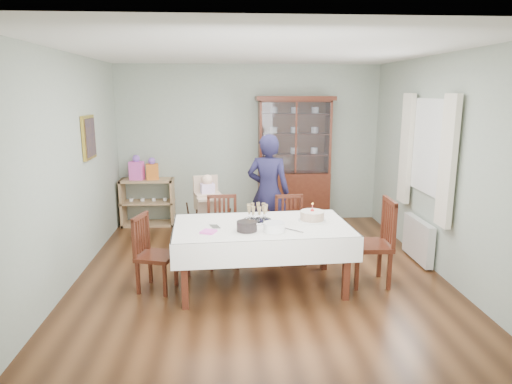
{
  "coord_description": "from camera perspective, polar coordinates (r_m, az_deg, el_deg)",
  "views": [
    {
      "loc": [
        -0.4,
        -5.39,
        2.24
      ],
      "look_at": [
        -0.03,
        0.2,
        1.01
      ],
      "focal_mm": 32.0,
      "sensor_mm": 36.0,
      "label": 1
    }
  ],
  "objects": [
    {
      "name": "floor",
      "position": [
        5.85,
        0.47,
        -10.11
      ],
      "size": [
        5.0,
        5.0,
        0.0
      ],
      "primitive_type": "plane",
      "color": "#593319",
      "rests_on": "ground"
    },
    {
      "name": "room_shell",
      "position": [
        5.96,
        0.11,
        7.24
      ],
      "size": [
        5.0,
        5.0,
        5.0
      ],
      "color": "#9EAA99",
      "rests_on": "floor"
    },
    {
      "name": "dining_table",
      "position": [
        5.33,
        0.7,
        -7.98
      ],
      "size": [
        2.06,
        1.26,
        0.76
      ],
      "rotation": [
        0.0,
        0.0,
        0.06
      ],
      "color": "#4B2112",
      "rests_on": "floor"
    },
    {
      "name": "china_cabinet",
      "position": [
        7.82,
        4.75,
        4.13
      ],
      "size": [
        1.3,
        0.48,
        2.18
      ],
      "color": "#4B2112",
      "rests_on": "floor"
    },
    {
      "name": "sideboard",
      "position": [
        8.0,
        -13.37,
        -1.24
      ],
      "size": [
        0.9,
        0.38,
        0.8
      ],
      "color": "tan",
      "rests_on": "floor"
    },
    {
      "name": "picture_frame",
      "position": [
        6.48,
        -20.18,
        6.41
      ],
      "size": [
        0.04,
        0.48,
        0.58
      ],
      "primitive_type": "cube",
      "color": "gold",
      "rests_on": "room_shell"
    },
    {
      "name": "window",
      "position": [
        6.31,
        20.92,
        5.3
      ],
      "size": [
        0.04,
        1.02,
        1.22
      ],
      "primitive_type": "cube",
      "color": "white",
      "rests_on": "room_shell"
    },
    {
      "name": "curtain_left",
      "position": [
        5.74,
        22.84,
        3.51
      ],
      "size": [
        0.07,
        0.3,
        1.55
      ],
      "primitive_type": "cube",
      "color": "silver",
      "rests_on": "room_shell"
    },
    {
      "name": "curtain_right",
      "position": [
        6.86,
        18.27,
        5.16
      ],
      "size": [
        0.07,
        0.3,
        1.55
      ],
      "primitive_type": "cube",
      "color": "silver",
      "rests_on": "room_shell"
    },
    {
      "name": "radiator",
      "position": [
        6.54,
        19.6,
        -5.61
      ],
      "size": [
        0.1,
        0.8,
        0.55
      ],
      "primitive_type": "cube",
      "color": "white",
      "rests_on": "floor"
    },
    {
      "name": "chair_far_left",
      "position": [
        6.05,
        -4.1,
        -6.63
      ],
      "size": [
        0.44,
        0.44,
        0.91
      ],
      "rotation": [
        0.0,
        0.0,
        0.08
      ],
      "color": "#4B2112",
      "rests_on": "floor"
    },
    {
      "name": "chair_far_right",
      "position": [
        6.16,
        4.39,
        -6.36
      ],
      "size": [
        0.43,
        0.43,
        0.89
      ],
      "rotation": [
        0.0,
        0.0,
        0.07
      ],
      "color": "#4B2112",
      "rests_on": "floor"
    },
    {
      "name": "chair_end_left",
      "position": [
        5.43,
        -12.43,
        -9.25
      ],
      "size": [
        0.49,
        0.49,
        0.88
      ],
      "rotation": [
        0.0,
        0.0,
        1.29
      ],
      "color": "#4B2112",
      "rests_on": "floor"
    },
    {
      "name": "chair_end_right",
      "position": [
        5.63,
        14.13,
        -8.1
      ],
      "size": [
        0.47,
        0.47,
        1.03
      ],
      "rotation": [
        0.0,
        0.0,
        -1.6
      ],
      "color": "#4B2112",
      "rests_on": "floor"
    },
    {
      "name": "woman",
      "position": [
        6.55,
        1.55,
        0.01
      ],
      "size": [
        0.69,
        0.54,
        1.67
      ],
      "primitive_type": "imported",
      "rotation": [
        0.0,
        0.0,
        2.89
      ],
      "color": "black",
      "rests_on": "floor"
    },
    {
      "name": "high_chair",
      "position": [
        6.68,
        -5.99,
        -3.43
      ],
      "size": [
        0.59,
        0.59,
        1.09
      ],
      "rotation": [
        0.0,
        0.0,
        0.24
      ],
      "color": "black",
      "rests_on": "floor"
    },
    {
      "name": "champagne_tray",
      "position": [
        5.33,
        0.15,
        -3.0
      ],
      "size": [
        0.34,
        0.34,
        0.2
      ],
      "color": "silver",
      "rests_on": "dining_table"
    },
    {
      "name": "birthday_cake",
      "position": [
        5.38,
        7.03,
        -3.03
      ],
      "size": [
        0.32,
        0.32,
        0.22
      ],
      "color": "white",
      "rests_on": "dining_table"
    },
    {
      "name": "plate_stack_dark",
      "position": [
        4.97,
        -1.15,
        -4.3
      ],
      "size": [
        0.27,
        0.27,
        0.11
      ],
      "primitive_type": "cylinder",
      "rotation": [
        0.0,
        0.0,
        -0.24
      ],
      "color": "black",
      "rests_on": "dining_table"
    },
    {
      "name": "plate_stack_white",
      "position": [
        4.95,
        2.28,
        -4.39
      ],
      "size": [
        0.3,
        0.3,
        0.1
      ],
      "primitive_type": "cylinder",
      "rotation": [
        0.0,
        0.0,
        -0.37
      ],
      "color": "white",
      "rests_on": "dining_table"
    },
    {
      "name": "napkin_stack",
      "position": [
        4.95,
        -5.96,
        -4.95
      ],
      "size": [
        0.19,
        0.19,
        0.02
      ],
      "primitive_type": "cube",
      "rotation": [
        0.0,
        0.0,
        -0.42
      ],
      "color": "#F159C8",
      "rests_on": "dining_table"
    },
    {
      "name": "cutlery",
      "position": [
        5.14,
        -5.56,
        -4.32
      ],
      "size": [
        0.15,
        0.19,
        0.01
      ],
      "primitive_type": null,
      "rotation": [
        0.0,
        0.0,
        0.31
      ],
      "color": "silver",
      "rests_on": "dining_table"
    },
    {
      "name": "cake_knife",
      "position": [
        5.0,
        4.67,
        -4.78
      ],
      "size": [
        0.21,
        0.2,
        0.01
      ],
      "primitive_type": "cube",
      "rotation": [
        0.0,
        0.0,
        -0.78
      ],
      "color": "silver",
      "rests_on": "dining_table"
    },
    {
      "name": "gift_bag_pink",
      "position": [
        7.9,
        -14.7,
        2.84
      ],
      "size": [
        0.25,
        0.19,
        0.42
      ],
      "color": "#F159C8",
      "rests_on": "sideboard"
    },
    {
      "name": "gift_bag_orange",
      "position": [
        7.86,
        -12.85,
        2.74
      ],
      "size": [
        0.22,
        0.18,
        0.37
      ],
      "color": "orange",
      "rests_on": "sideboard"
    }
  ]
}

